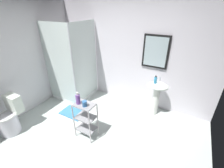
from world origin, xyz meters
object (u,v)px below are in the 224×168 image
object	(u,v)px
toilet	(10,118)
shower_stall	(75,82)
bath_mat	(74,112)
hand_soap_bottle	(155,80)
rinse_cup	(85,104)
pedestal_sink	(157,92)
conditioner_bottle_purple	(78,99)
storage_cart	(86,118)

from	to	relation	value
toilet	shower_stall	bearing A→B (deg)	80.93
bath_mat	shower_stall	bearing A→B (deg)	125.34
hand_soap_bottle	rinse_cup	world-z (taller)	hand_soap_bottle
pedestal_sink	conditioner_bottle_purple	size ratio (longest dim) A/B	3.51
storage_cart	bath_mat	world-z (taller)	storage_cart
shower_stall	bath_mat	size ratio (longest dim) A/B	3.33
shower_stall	pedestal_sink	size ratio (longest dim) A/B	2.47
pedestal_sink	bath_mat	xyz separation A→B (m)	(-1.70, -0.91, -0.57)
shower_stall	storage_cart	size ratio (longest dim) A/B	2.70
bath_mat	hand_soap_bottle	bearing A→B (deg)	28.38
toilet	conditioner_bottle_purple	bearing A→B (deg)	24.47
shower_stall	conditioner_bottle_purple	bearing A→B (deg)	-45.04
hand_soap_bottle	conditioner_bottle_purple	distance (m)	1.67
conditioner_bottle_purple	bath_mat	xyz separation A→B (m)	(-0.61, 0.44, -0.83)
toilet	bath_mat	bearing A→B (deg)	56.10
rinse_cup	pedestal_sink	bearing A→B (deg)	55.15
hand_soap_bottle	rinse_cup	distance (m)	1.59
toilet	hand_soap_bottle	xyz separation A→B (m)	(2.32, 1.91, 0.57)
pedestal_sink	hand_soap_bottle	bearing A→B (deg)	-158.93
toilet	conditioner_bottle_purple	size ratio (longest dim) A/B	3.29
hand_soap_bottle	rinse_cup	xyz separation A→B (m)	(-0.88, -1.33, -0.09)
pedestal_sink	storage_cart	world-z (taller)	pedestal_sink
conditioner_bottle_purple	bath_mat	world-z (taller)	conditioner_bottle_purple
storage_cart	hand_soap_bottle	distance (m)	1.64
pedestal_sink	toilet	bearing A→B (deg)	-140.98
pedestal_sink	hand_soap_bottle	distance (m)	0.31
shower_stall	bath_mat	bearing A→B (deg)	-54.66
storage_cart	conditioner_bottle_purple	distance (m)	0.42
storage_cart	bath_mat	distance (m)	0.93
rinse_cup	hand_soap_bottle	bearing A→B (deg)	56.54
storage_cart	conditioner_bottle_purple	bearing A→B (deg)	-164.71
storage_cart	conditioner_bottle_purple	world-z (taller)	conditioner_bottle_purple
shower_stall	toilet	distance (m)	1.66
pedestal_sink	rinse_cup	distance (m)	1.66
shower_stall	rinse_cup	xyz separation A→B (m)	(1.19, -1.05, 0.33)
bath_mat	toilet	bearing A→B (deg)	-123.90
shower_stall	hand_soap_bottle	world-z (taller)	shower_stall
shower_stall	storage_cart	bearing A→B (deg)	-41.46
bath_mat	conditioner_bottle_purple	bearing A→B (deg)	-35.51
rinse_cup	bath_mat	bearing A→B (deg)	149.67
rinse_cup	storage_cart	bearing A→B (deg)	138.26
conditioner_bottle_purple	rinse_cup	size ratio (longest dim) A/B	2.24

